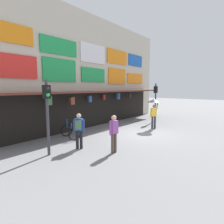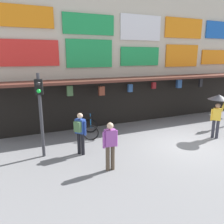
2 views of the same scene
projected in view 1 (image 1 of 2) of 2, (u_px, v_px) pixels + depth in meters
ground_plane at (141, 134)px, 12.20m from camera, size 80.00×80.00×0.00m
shopfront at (87, 73)px, 14.45m from camera, size 18.00×2.60×8.00m
traffic_light_near at (47, 105)px, 8.07m from camera, size 0.32×0.35×3.20m
traffic_light_far at (155, 96)px, 16.34m from camera, size 0.28×0.33×3.20m
bicycle_parked at (70, 132)px, 11.01m from camera, size 1.03×1.32×1.05m
pedestrian_with_umbrella at (154, 105)px, 13.47m from camera, size 0.96×0.96×2.08m
pedestrian_in_purple at (79, 128)px, 9.04m from camera, size 0.47×0.48×1.68m
pedestrian_in_white at (114, 132)px, 8.52m from camera, size 0.53×0.23×1.68m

